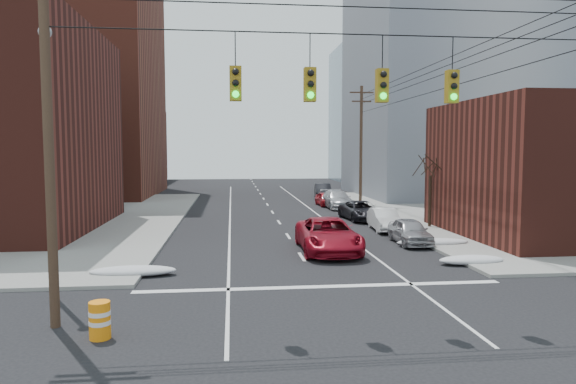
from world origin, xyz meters
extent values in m
plane|color=black|center=(0.00, 0.00, 0.00)|extent=(160.00, 160.00, 0.00)
cube|color=maroon|center=(-24.00, 48.00, 15.00)|extent=(24.00, 20.00, 30.00)
cube|color=#4E1E17|center=(-26.00, 74.00, 6.00)|extent=(22.00, 18.00, 12.00)
cube|color=gray|center=(22.00, 44.00, 12.50)|extent=(22.00, 20.00, 25.00)
cube|color=gray|center=(24.00, 70.00, 11.00)|extent=(20.00, 18.00, 22.00)
cylinder|color=#473323|center=(-8.50, 3.00, 5.50)|extent=(0.28, 0.28, 11.00)
cylinder|color=#473323|center=(8.50, 34.00, 5.50)|extent=(0.28, 0.28, 11.00)
cube|color=#473323|center=(8.50, 34.00, 10.40)|extent=(2.20, 0.12, 0.12)
cube|color=#473323|center=(8.50, 34.00, 9.60)|extent=(1.80, 0.12, 0.12)
cylinder|color=black|center=(0.00, 3.00, 8.60)|extent=(17.00, 0.04, 0.04)
cylinder|color=black|center=(-3.20, 3.00, 8.10)|extent=(0.03, 0.03, 1.00)
cube|color=olive|center=(-3.20, 3.00, 7.10)|extent=(0.35, 0.30, 1.00)
sphere|color=black|center=(-3.20, 2.83, 7.42)|extent=(0.20, 0.20, 0.20)
sphere|color=black|center=(-3.20, 2.83, 7.10)|extent=(0.20, 0.20, 0.20)
sphere|color=#0CE526|center=(-3.20, 2.83, 6.78)|extent=(0.20, 0.20, 0.20)
cylinder|color=black|center=(-1.00, 3.00, 8.10)|extent=(0.03, 0.03, 1.00)
cube|color=olive|center=(-1.00, 3.00, 7.10)|extent=(0.35, 0.30, 1.00)
sphere|color=black|center=(-1.00, 2.83, 7.42)|extent=(0.20, 0.20, 0.20)
sphere|color=black|center=(-1.00, 2.83, 7.10)|extent=(0.20, 0.20, 0.20)
sphere|color=#0CE526|center=(-1.00, 2.83, 6.78)|extent=(0.20, 0.20, 0.20)
cylinder|color=black|center=(1.20, 3.00, 8.10)|extent=(0.03, 0.03, 1.00)
cube|color=olive|center=(1.20, 3.00, 7.10)|extent=(0.35, 0.30, 1.00)
sphere|color=black|center=(1.20, 2.83, 7.42)|extent=(0.20, 0.20, 0.20)
sphere|color=black|center=(1.20, 2.83, 7.10)|extent=(0.20, 0.20, 0.20)
sphere|color=#0CE526|center=(1.20, 2.83, 6.78)|extent=(0.20, 0.20, 0.20)
cylinder|color=black|center=(3.40, 3.00, 8.10)|extent=(0.03, 0.03, 1.00)
cube|color=olive|center=(3.40, 3.00, 7.10)|extent=(0.35, 0.30, 1.00)
sphere|color=black|center=(3.40, 2.83, 7.42)|extent=(0.20, 0.20, 0.20)
sphere|color=black|center=(3.40, 2.83, 7.10)|extent=(0.20, 0.20, 0.20)
sphere|color=#0CE526|center=(3.40, 2.83, 6.78)|extent=(0.20, 0.20, 0.20)
cylinder|color=gray|center=(-9.50, 6.00, 4.50)|extent=(0.18, 0.18, 9.00)
sphere|color=gray|center=(-9.50, 6.00, 9.10)|extent=(0.44, 0.44, 0.44)
cylinder|color=black|center=(9.60, 20.00, 1.75)|extent=(0.20, 0.20, 3.50)
cylinder|color=black|center=(9.98, 20.12, 4.07)|extent=(0.27, 0.82, 1.19)
cylinder|color=black|center=(9.82, 20.57, 4.16)|extent=(1.17, 0.54, 1.38)
cylinder|color=black|center=(9.17, 20.74, 4.19)|extent=(1.44, 1.00, 1.48)
cylinder|color=black|center=(9.20, 20.06, 4.07)|extent=(0.17, 0.84, 1.19)
cylinder|color=black|center=(9.15, 19.58, 4.16)|extent=(0.82, 0.99, 1.40)
cylinder|color=black|center=(9.66, 19.15, 4.19)|extent=(1.74, 0.21, 1.43)
cylinder|color=black|center=(9.93, 19.77, 4.07)|extent=(0.48, 0.73, 1.20)
ellipsoid|color=silver|center=(-7.40, 9.00, 0.21)|extent=(3.50, 1.08, 0.42)
ellipsoid|color=silver|center=(7.40, 9.50, 0.21)|extent=(3.00, 1.08, 0.42)
ellipsoid|color=silver|center=(7.40, 14.00, 0.21)|extent=(4.00, 1.08, 0.42)
imported|color=maroon|center=(1.50, 13.12, 0.85)|extent=(2.92, 6.17, 1.70)
imported|color=#A6A5AA|center=(6.40, 14.79, 0.70)|extent=(1.75, 4.15, 1.40)
imported|color=silver|center=(6.40, 19.54, 0.71)|extent=(1.80, 4.39, 1.41)
imported|color=black|center=(6.16, 24.50, 0.70)|extent=(2.76, 5.22, 1.40)
imported|color=#B3B4B8|center=(5.96, 32.32, 0.78)|extent=(2.49, 5.49, 1.56)
imported|color=maroon|center=(5.33, 34.41, 0.64)|extent=(1.73, 3.84, 1.28)
imported|color=black|center=(6.40, 42.11, 0.78)|extent=(2.18, 4.90, 1.56)
imported|color=silver|center=(-14.96, 22.47, 0.91)|extent=(4.85, 2.72, 1.51)
imported|color=#A4A4A8|center=(-14.93, 24.49, 0.76)|extent=(4.74, 2.96, 1.22)
cylinder|color=orange|center=(-6.96, 1.90, 0.52)|extent=(0.75, 0.75, 1.03)
cylinder|color=white|center=(-6.96, 1.90, 0.72)|extent=(0.76, 0.76, 0.12)
cylinder|color=white|center=(-6.96, 1.90, 0.46)|extent=(0.76, 0.76, 0.12)
camera|label=1|loc=(-3.33, -12.28, 5.16)|focal=32.00mm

